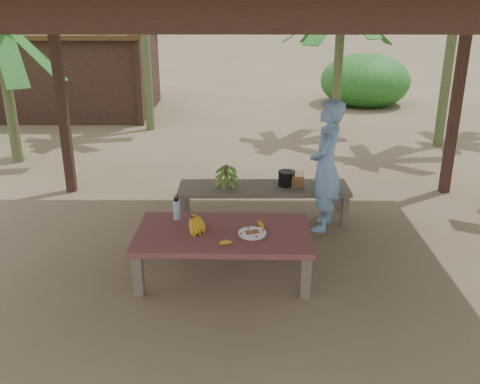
{
  "coord_description": "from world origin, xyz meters",
  "views": [
    {
      "loc": [
        -0.23,
        -5.24,
        2.82
      ],
      "look_at": [
        -0.25,
        0.13,
        0.8
      ],
      "focal_mm": 40.0,
      "sensor_mm": 36.0,
      "label": 1
    }
  ],
  "objects_px": {
    "ripe_banana_bunch": "(191,223)",
    "cooking_pot": "(287,179)",
    "water_flask": "(177,209)",
    "woman": "(326,166)",
    "plate": "(252,233)",
    "bench": "(264,191)",
    "work_table": "(224,237)"
  },
  "relations": [
    {
      "from": "bench",
      "to": "ripe_banana_bunch",
      "type": "height_order",
      "value": "ripe_banana_bunch"
    },
    {
      "from": "water_flask",
      "to": "woman",
      "type": "xyz_separation_m",
      "value": [
        1.73,
        0.89,
        0.2
      ]
    },
    {
      "from": "ripe_banana_bunch",
      "to": "cooking_pot",
      "type": "bearing_deg",
      "value": 54.17
    },
    {
      "from": "ripe_banana_bunch",
      "to": "woman",
      "type": "height_order",
      "value": "woman"
    },
    {
      "from": "plate",
      "to": "water_flask",
      "type": "distance_m",
      "value": 0.91
    },
    {
      "from": "work_table",
      "to": "water_flask",
      "type": "distance_m",
      "value": 0.64
    },
    {
      "from": "woman",
      "to": "bench",
      "type": "bearing_deg",
      "value": -92.83
    },
    {
      "from": "ripe_banana_bunch",
      "to": "bench",
      "type": "bearing_deg",
      "value": 61.41
    },
    {
      "from": "water_flask",
      "to": "cooking_pot",
      "type": "bearing_deg",
      "value": 43.53
    },
    {
      "from": "ripe_banana_bunch",
      "to": "plate",
      "type": "relative_size",
      "value": 1.03
    },
    {
      "from": "bench",
      "to": "cooking_pot",
      "type": "relative_size",
      "value": 10.22
    },
    {
      "from": "bench",
      "to": "woman",
      "type": "xyz_separation_m",
      "value": [
        0.74,
        -0.28,
        0.42
      ]
    },
    {
      "from": "plate",
      "to": "water_flask",
      "type": "bearing_deg",
      "value": 153.22
    },
    {
      "from": "water_flask",
      "to": "cooking_pot",
      "type": "relative_size",
      "value": 1.31
    },
    {
      "from": "work_table",
      "to": "water_flask",
      "type": "relative_size",
      "value": 6.43
    },
    {
      "from": "work_table",
      "to": "cooking_pot",
      "type": "bearing_deg",
      "value": 64.61
    },
    {
      "from": "work_table",
      "to": "woman",
      "type": "bearing_deg",
      "value": 46.01
    },
    {
      "from": "ripe_banana_bunch",
      "to": "cooking_pot",
      "type": "height_order",
      "value": "ripe_banana_bunch"
    },
    {
      "from": "cooking_pot",
      "to": "woman",
      "type": "xyz_separation_m",
      "value": [
        0.45,
        -0.33,
        0.28
      ]
    },
    {
      "from": "water_flask",
      "to": "cooking_pot",
      "type": "distance_m",
      "value": 1.77
    },
    {
      "from": "bench",
      "to": "cooking_pot",
      "type": "distance_m",
      "value": 0.34
    },
    {
      "from": "bench",
      "to": "woman",
      "type": "distance_m",
      "value": 0.9
    },
    {
      "from": "bench",
      "to": "plate",
      "type": "bearing_deg",
      "value": -96.97
    },
    {
      "from": "woman",
      "to": "ripe_banana_bunch",
      "type": "bearing_deg",
      "value": -34.39
    },
    {
      "from": "work_table",
      "to": "bench",
      "type": "distance_m",
      "value": 1.57
    },
    {
      "from": "cooking_pot",
      "to": "woman",
      "type": "bearing_deg",
      "value": -36.75
    },
    {
      "from": "work_table",
      "to": "woman",
      "type": "distance_m",
      "value": 1.76
    },
    {
      "from": "bench",
      "to": "water_flask",
      "type": "bearing_deg",
      "value": -130.8
    },
    {
      "from": "work_table",
      "to": "woman",
      "type": "height_order",
      "value": "woman"
    },
    {
      "from": "bench",
      "to": "water_flask",
      "type": "xyz_separation_m",
      "value": [
        -0.99,
        -1.17,
        0.22
      ]
    },
    {
      "from": "bench",
      "to": "ripe_banana_bunch",
      "type": "xyz_separation_m",
      "value": [
        -0.81,
        -1.48,
        0.19
      ]
    },
    {
      "from": "work_table",
      "to": "bench",
      "type": "relative_size",
      "value": 0.82
    }
  ]
}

